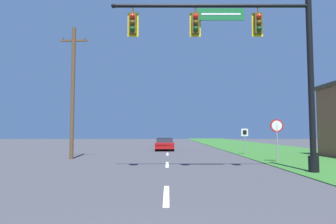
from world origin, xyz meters
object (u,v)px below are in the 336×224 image
signal_mast (257,55)px  stop_sign (277,131)px  car_ahead (165,144)px  utility_pole_near (73,90)px  route_sign_post (245,135)px

signal_mast → stop_sign: 6.17m
signal_mast → car_ahead: signal_mast is taller
signal_mast → utility_pole_near: 12.59m
car_ahead → signal_mast: bearing=-75.7°
utility_pole_near → route_sign_post: bearing=17.3°
stop_sign → signal_mast: bearing=-118.5°
signal_mast → car_ahead: size_ratio=2.03×
utility_pole_near → signal_mast: bearing=-33.9°
stop_sign → route_sign_post: bearing=92.4°
signal_mast → route_sign_post: signal_mast is taller
utility_pole_near → stop_sign: bearing=-10.8°
car_ahead → route_sign_post: route_sign_post is taller
signal_mast → car_ahead: (-4.30, 16.91, -4.61)m
stop_sign → utility_pole_near: 13.43m
signal_mast → route_sign_post: (2.20, 10.93, -3.69)m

